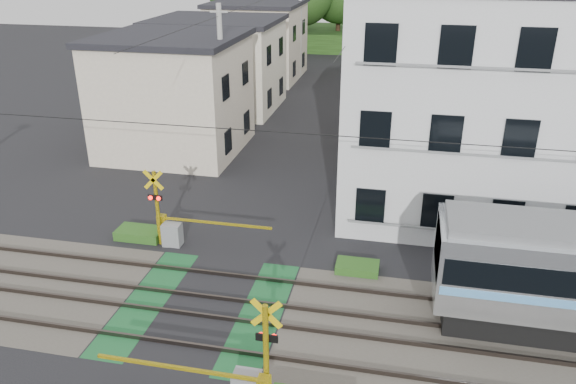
% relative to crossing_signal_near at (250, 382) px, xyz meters
% --- Properties ---
extents(ground, '(120.00, 120.00, 0.00)m').
position_rel_crossing_signal_near_xyz_m(ground, '(-2.59, 3.65, -0.71)').
color(ground, black).
extents(track_bed, '(120.00, 120.00, 0.14)m').
position_rel_crossing_signal_near_xyz_m(track_bed, '(-2.59, 3.65, -0.67)').
color(track_bed, '#47423A').
rests_on(track_bed, ground).
extents(crossing_signal_near, '(4.74, 0.65, 3.09)m').
position_rel_crossing_signal_near_xyz_m(crossing_signal_near, '(0.00, 0.00, 0.00)').
color(crossing_signal_near, yellow).
rests_on(crossing_signal_near, ground).
extents(crossing_signal_far, '(4.74, 0.65, 3.09)m').
position_rel_crossing_signal_near_xyz_m(crossing_signal_far, '(-5.17, 7.31, 0.00)').
color(crossing_signal_far, yellow).
rests_on(crossing_signal_far, ground).
extents(apartment_block, '(10.20, 8.36, 9.30)m').
position_rel_crossing_signal_near_xyz_m(apartment_block, '(5.91, 13.15, 3.94)').
color(apartment_block, silver).
rests_on(apartment_block, ground).
extents(houses_row, '(22.07, 31.35, 6.80)m').
position_rel_crossing_signal_near_xyz_m(houses_row, '(-2.33, 29.57, 2.53)').
color(houses_row, beige).
rests_on(houses_row, ground).
extents(tree_hill, '(40.00, 13.20, 10.09)m').
position_rel_crossing_signal_near_xyz_m(tree_hill, '(-2.38, 52.76, 4.14)').
color(tree_hill, '#294F1A').
rests_on(tree_hill, ground).
extents(catenary, '(60.00, 5.04, 7.00)m').
position_rel_crossing_signal_near_xyz_m(catenary, '(3.41, 3.69, 2.98)').
color(catenary, '#2D2D33').
rests_on(catenary, ground).
extents(utility_poles, '(7.90, 42.00, 8.00)m').
position_rel_crossing_signal_near_xyz_m(utility_poles, '(-3.64, 26.66, 3.37)').
color(utility_poles, '#A5A5A0').
rests_on(utility_poles, ground).
extents(pedestrian, '(0.74, 0.61, 1.75)m').
position_rel_crossing_signal_near_xyz_m(pedestrian, '(-0.99, 32.68, 0.16)').
color(pedestrian, '#212129').
rests_on(pedestrian, ground).
extents(weed_patches, '(10.25, 8.80, 0.40)m').
position_rel_crossing_signal_near_xyz_m(weed_patches, '(-0.83, 3.56, -0.53)').
color(weed_patches, '#2D5E1E').
rests_on(weed_patches, ground).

